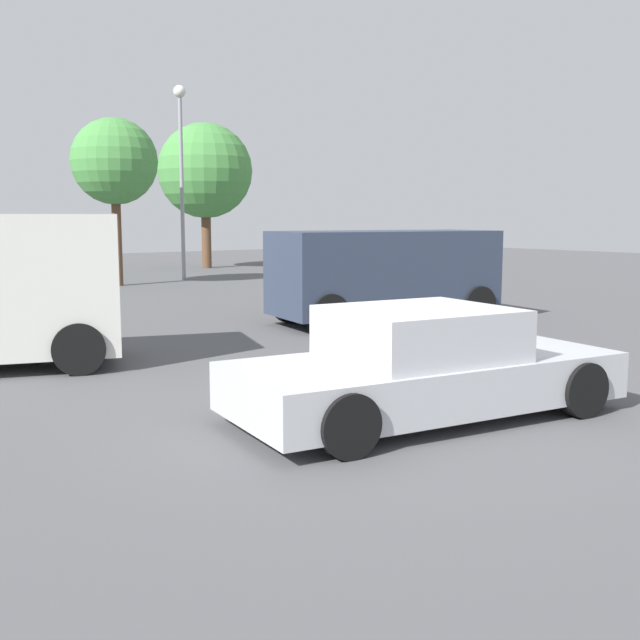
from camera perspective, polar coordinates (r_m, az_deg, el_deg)
ground_plane at (r=8.72m, az=5.34°, el=-7.35°), size 80.00×80.00×0.00m
sedan_foreground at (r=8.68m, az=7.81°, el=-3.54°), size 4.72×2.47×1.26m
dog at (r=12.04m, az=14.70°, el=-2.23°), size 0.55×0.44×0.39m
suv_dark at (r=16.33m, az=4.85°, el=3.55°), size 5.09×2.80×1.98m
light_post_near at (r=28.44m, az=-10.41°, el=12.43°), size 0.44×0.44×6.95m
tree_back_left at (r=34.73m, az=-8.64°, el=11.01°), size 4.20×4.20×6.43m
tree_back_center at (r=26.22m, az=-15.20°, el=11.37°), size 2.82×2.82×5.49m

